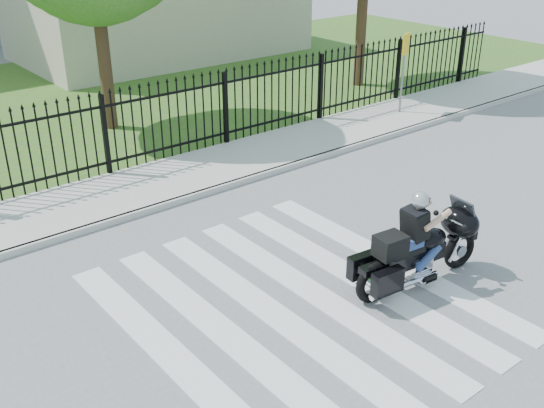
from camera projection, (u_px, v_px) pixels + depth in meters
ground at (296, 304)px, 9.20m from camera, size 120.00×120.00×0.00m
crosswalk at (296, 304)px, 9.20m from camera, size 5.00×5.50×0.01m
sidewalk at (133, 190)px, 12.70m from camera, size 40.00×2.00×0.12m
curb at (158, 207)px, 11.99m from camera, size 40.00×0.12×0.12m
grass_strip at (14, 111)px, 17.64m from camera, size 40.00×12.00×0.02m
iron_fence at (106, 137)px, 13.04m from camera, size 26.00×0.04×1.80m
building_low at (159, 6)px, 23.67m from camera, size 10.00×6.00×3.50m
motorcycle_rider at (417, 247)px, 9.42m from camera, size 2.39×0.91×1.58m
traffic_sign at (405, 57)px, 16.63m from camera, size 0.44×0.20×2.09m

